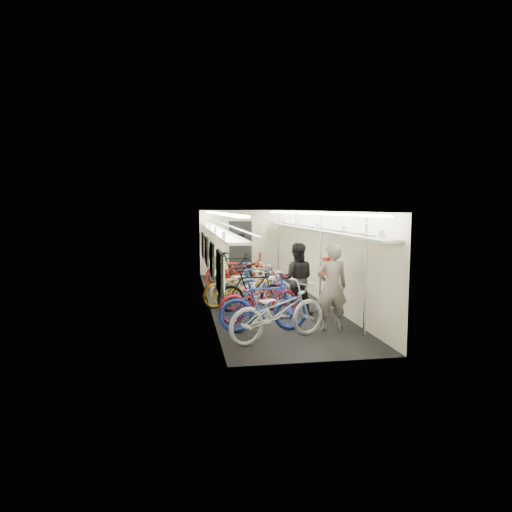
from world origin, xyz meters
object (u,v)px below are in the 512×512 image
object	(u,v)px
bicycle_0	(278,311)
backpack	(329,266)
passenger_mid	(297,279)
bicycle_1	(264,305)
passenger_near	(332,287)

from	to	relation	value
bicycle_0	backpack	bearing A→B (deg)	-81.01
bicycle_0	passenger_mid	xyz separation A→B (m)	(0.86, 1.96, 0.29)
bicycle_1	backpack	world-z (taller)	backpack
bicycle_0	passenger_mid	bearing A→B (deg)	-45.86
passenger_near	passenger_mid	world-z (taller)	passenger_near
passenger_near	passenger_mid	xyz separation A→B (m)	(-0.37, 1.42, -0.05)
passenger_mid	backpack	distance (m)	1.34
bicycle_1	backpack	xyz separation A→B (m)	(1.40, 0.14, 0.74)
bicycle_0	backpack	distance (m)	1.62
bicycle_0	passenger_mid	size ratio (longest dim) A/B	1.24
passenger_near	passenger_mid	size ratio (longest dim) A/B	1.05
bicycle_1	passenger_near	size ratio (longest dim) A/B	1.02
bicycle_0	passenger_near	xyz separation A→B (m)	(1.23, 0.54, 0.34)
passenger_mid	backpack	world-z (taller)	passenger_mid
passenger_mid	backpack	xyz separation A→B (m)	(0.38, -1.21, 0.44)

